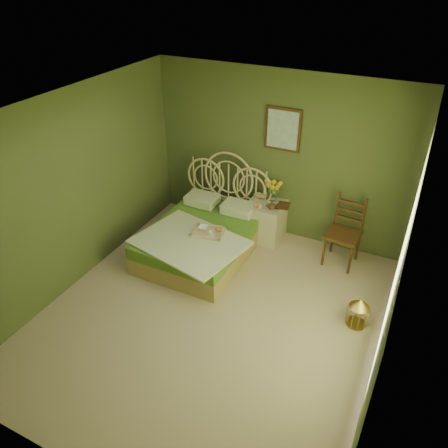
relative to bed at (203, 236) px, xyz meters
The scene contains 14 objects.
floor 1.43m from the bed, 57.93° to the right, with size 4.50×4.50×0.00m, color tan.
ceiling 2.70m from the bed, 57.93° to the right, with size 4.50×4.50×0.00m, color silver.
wall_back 1.65m from the bed, 55.05° to the left, with size 4.00×4.00×0.00m, color #4A562D.
wall_left 2.00m from the bed, 136.65° to the right, with size 4.50×4.50×0.00m, color #4A562D.
wall_right 3.16m from the bed, 23.38° to the right, with size 4.50×4.50×0.00m, color #4A562D.
wall_art 1.96m from the bed, 52.48° to the left, with size 0.54×0.04×0.64m.
bed is the anchor object (origin of this frame).
nightstand 1.07m from the bed, 48.97° to the left, with size 0.56×0.56×1.04m.
chair 2.10m from the bed, 20.57° to the left, with size 0.49×0.49×1.03m.
birdcage 2.50m from the bed, 12.16° to the right, with size 0.26×0.26×0.39m.
book_lower 1.24m from the bed, 42.90° to the left, with size 0.18×0.24×0.02m, color #381E0F.
book_upper 1.25m from the bed, 42.90° to the left, with size 0.15×0.21×0.02m, color #472819.
cereal_bowl 0.28m from the bed, 56.06° to the right, with size 0.16×0.16×0.04m, color white.
coffee_cup 0.43m from the bed, 41.43° to the right, with size 0.08×0.08×0.07m, color white.
Camera 1 is at (1.95, -3.60, 3.96)m, focal length 35.00 mm.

